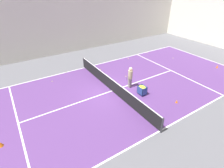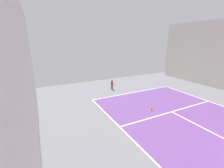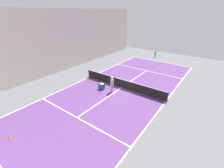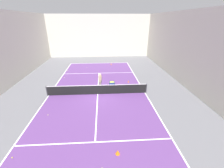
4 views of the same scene
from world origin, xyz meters
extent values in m
plane|color=#5B5B60|center=(0.00, 0.00, 0.00)|extent=(38.89, 38.89, 0.00)
cube|color=#563370|center=(0.00, 0.00, 0.00)|extent=(10.23, 24.74, 0.00)
cube|color=white|center=(0.00, 12.37, 0.01)|extent=(10.23, 0.10, 0.00)
cube|color=white|center=(-5.11, 0.00, 0.01)|extent=(0.10, 24.74, 0.00)
cube|color=white|center=(5.11, 0.00, 0.01)|extent=(0.10, 24.74, 0.00)
cube|color=white|center=(0.00, -6.80, 0.01)|extent=(10.23, 0.10, 0.00)
cube|color=white|center=(0.00, 6.80, 0.01)|extent=(10.23, 0.10, 0.00)
cube|color=white|center=(0.00, 0.00, 0.01)|extent=(0.10, 13.61, 0.00)
cube|color=silver|center=(10.26, 0.00, 4.17)|extent=(0.15, 35.19, 8.33)
cube|color=silver|center=(0.00, 17.52, 4.17)|extent=(20.38, 0.15, 8.33)
cylinder|color=#2D2D33|center=(-5.21, 0.00, 0.53)|extent=(0.10, 0.10, 1.06)
cylinder|color=#2D2D33|center=(5.21, 0.00, 0.53)|extent=(0.10, 0.10, 1.06)
cube|color=black|center=(0.00, 0.00, 0.51)|extent=(10.33, 0.03, 0.99)
cube|color=white|center=(0.00, 0.00, 1.03)|extent=(10.33, 0.04, 0.05)
cube|color=gray|center=(0.27, 1.54, 0.40)|extent=(0.22, 0.31, 0.80)
cylinder|color=tan|center=(0.27, 1.54, 1.15)|extent=(0.42, 0.42, 0.71)
sphere|color=beige|center=(0.27, 1.54, 1.64)|extent=(0.27, 0.27, 0.27)
torus|color=black|center=(0.39, 1.20, 0.98)|extent=(0.08, 0.28, 0.28)
cube|color=#2D478C|center=(1.63, 1.66, 0.11)|extent=(0.63, 0.48, 0.02)
cube|color=#2D478C|center=(1.63, 1.43, 0.40)|extent=(0.63, 0.02, 0.60)
cube|color=#2D478C|center=(1.63, 1.89, 0.40)|extent=(0.63, 0.02, 0.60)
cube|color=#2D478C|center=(1.33, 1.66, 0.40)|extent=(0.02, 0.48, 0.60)
cube|color=#2D478C|center=(1.94, 1.66, 0.40)|extent=(0.02, 0.48, 0.60)
ellipsoid|color=yellow|center=(1.63, 1.66, 0.64)|extent=(0.59, 0.44, 0.16)
cylinder|color=black|center=(1.41, 1.49, 0.05)|extent=(0.05, 0.05, 0.11)
cylinder|color=black|center=(1.85, 1.49, 0.05)|extent=(0.05, 0.05, 0.11)
cylinder|color=black|center=(1.41, 1.83, 0.05)|extent=(0.05, 0.05, 0.11)
cylinder|color=black|center=(1.85, 1.83, 0.05)|extent=(0.05, 0.05, 0.11)
cone|color=orange|center=(3.80, 3.05, 0.12)|extent=(0.16, 0.16, 0.24)
cone|color=orange|center=(1.36, -7.81, 0.15)|extent=(0.27, 0.27, 0.29)
cone|color=orange|center=(2.08, 11.13, 0.17)|extent=(0.18, 0.18, 0.33)
sphere|color=yellow|center=(-5.04, -1.96, 0.04)|extent=(0.07, 0.07, 0.07)
sphere|color=yellow|center=(-4.04, -3.57, 0.04)|extent=(0.07, 0.07, 0.07)
sphere|color=yellow|center=(0.44, -8.72, 0.04)|extent=(0.07, 0.07, 0.07)
sphere|color=yellow|center=(-3.83, 1.09, 0.04)|extent=(0.07, 0.07, 0.07)
sphere|color=yellow|center=(-2.01, 9.47, 0.04)|extent=(0.07, 0.07, 0.07)
sphere|color=yellow|center=(-1.19, 0.57, 0.04)|extent=(0.07, 0.07, 0.07)
sphere|color=yellow|center=(-1.32, 0.17, 0.04)|extent=(0.07, 0.07, 0.07)
sphere|color=yellow|center=(-4.70, -7.72, 0.04)|extent=(0.07, 0.07, 0.07)
sphere|color=yellow|center=(-4.61, 5.11, 0.04)|extent=(0.07, 0.07, 0.07)
sphere|color=yellow|center=(-4.87, 8.17, 0.04)|extent=(0.07, 0.07, 0.07)
sphere|color=yellow|center=(2.44, 12.25, 0.04)|extent=(0.07, 0.07, 0.07)
sphere|color=yellow|center=(-1.36, 2.37, 0.04)|extent=(0.07, 0.07, 0.07)
camera|label=1|loc=(9.79, -6.26, 7.48)|focal=28.00mm
camera|label=2|loc=(9.79, 1.20, 5.84)|focal=24.00mm
camera|label=3|loc=(-8.21, 13.13, 7.93)|focal=24.00mm
camera|label=4|loc=(0.62, -14.26, 7.31)|focal=24.00mm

